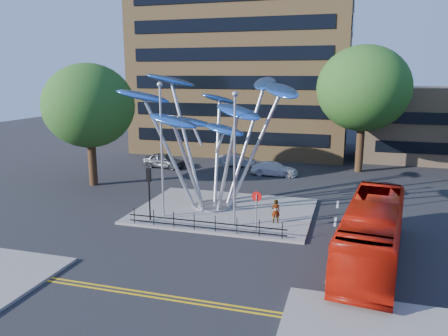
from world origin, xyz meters
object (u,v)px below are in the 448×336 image
(traffic_light_island, at_px, (149,183))
(no_entry_sign_island, at_px, (257,204))
(tree_left, at_px, (89,106))
(parked_car_mid, at_px, (236,160))
(tree_right, at_px, (364,89))
(street_lamp_right, at_px, (235,148))
(leaf_sculpture, at_px, (213,112))
(red_bus, at_px, (372,232))
(pedestrian, at_px, (276,211))
(parked_car_right, at_px, (274,169))
(street_lamp_left, at_px, (161,139))
(parked_car_left, at_px, (164,160))

(traffic_light_island, xyz_separation_m, no_entry_sign_island, (7.00, 0.02, -0.80))
(tree_left, relative_size, parked_car_mid, 2.60)
(tree_right, xyz_separation_m, street_lamp_right, (-7.50, -19.00, -2.94))
(leaf_sculpture, xyz_separation_m, red_bus, (10.57, -6.38, -5.31))
(pedestrian, distance_m, parked_car_right, 13.90)
(parked_car_mid, bearing_deg, street_lamp_right, -169.26)
(tree_right, bearing_deg, street_lamp_left, -124.05)
(red_bus, xyz_separation_m, parked_car_mid, (-12.65, 20.64, -0.91))
(no_entry_sign_island, distance_m, red_bus, 6.87)
(no_entry_sign_island, relative_size, parked_car_mid, 0.62)
(no_entry_sign_island, bearing_deg, parked_car_mid, 108.45)
(traffic_light_island, bearing_deg, parked_car_mid, 87.35)
(leaf_sculpture, relative_size, street_lamp_left, 1.45)
(leaf_sculpture, relative_size, street_lamp_right, 1.53)
(tree_left, height_order, parked_car_right, tree_left)
(street_lamp_left, height_order, parked_car_left, street_lamp_left)
(parked_car_left, bearing_deg, street_lamp_right, -133.95)
(leaf_sculpture, bearing_deg, pedestrian, -25.58)
(pedestrian, bearing_deg, red_bus, 129.66)
(pedestrian, height_order, parked_car_mid, pedestrian)
(parked_car_mid, bearing_deg, parked_car_left, 107.62)
(parked_car_mid, bearing_deg, tree_right, -88.82)
(traffic_light_island, height_order, pedestrian, traffic_light_island)
(parked_car_left, bearing_deg, parked_car_mid, -59.71)
(pedestrian, bearing_deg, traffic_light_island, -1.80)
(street_lamp_left, bearing_deg, traffic_light_island, -116.57)
(street_lamp_left, relative_size, parked_car_mid, 2.22)
(parked_car_right, bearing_deg, red_bus, -155.19)
(tree_right, distance_m, street_lamp_left, 22.49)
(parked_car_right, bearing_deg, tree_left, 119.22)
(leaf_sculpture, height_order, no_entry_sign_island, leaf_sculpture)
(tree_right, distance_m, street_lamp_right, 20.64)
(red_bus, bearing_deg, parked_car_left, 144.36)
(street_lamp_left, distance_m, red_bus, 13.91)
(tree_right, distance_m, parked_car_left, 20.74)
(street_lamp_left, xyz_separation_m, pedestrian, (7.35, 0.82, -4.45))
(tree_left, height_order, leaf_sculpture, tree_left)
(traffic_light_island, bearing_deg, leaf_sculpture, 54.96)
(red_bus, bearing_deg, parked_car_right, 121.62)
(parked_car_left, distance_m, parked_car_right, 11.41)
(tree_right, bearing_deg, leaf_sculpture, -123.31)
(no_entry_sign_island, distance_m, parked_car_mid, 19.46)
(red_bus, xyz_separation_m, parked_car_left, (-19.55, 17.94, -0.81))
(tree_left, height_order, pedestrian, tree_left)
(tree_left, xyz_separation_m, street_lamp_right, (14.50, -7.00, -1.70))
(street_lamp_right, bearing_deg, tree_right, 68.46)
(leaf_sculpture, relative_size, red_bus, 1.13)
(tree_left, distance_m, traffic_light_island, 12.44)
(tree_right, bearing_deg, red_bus, -88.68)
(traffic_light_island, bearing_deg, tree_right, 56.31)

